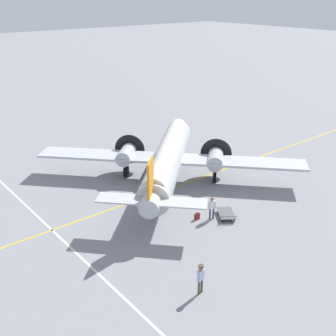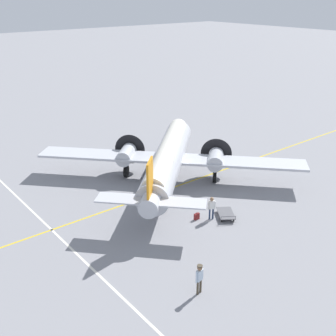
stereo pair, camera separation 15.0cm
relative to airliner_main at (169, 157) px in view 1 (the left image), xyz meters
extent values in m
plane|color=gray|center=(0.28, 0.27, -2.43)|extent=(300.00, 300.00, 0.00)
cube|color=gold|center=(0.28, 0.96, -2.43)|extent=(120.00, 0.16, 0.01)
cube|color=silver|center=(11.29, 0.27, -2.43)|extent=(0.16, 120.00, 0.01)
cylinder|color=silver|center=(0.28, 0.27, -0.13)|extent=(12.78, 12.14, 2.41)
cylinder|color=silver|center=(0.28, 0.27, 0.54)|extent=(11.74, 11.11, 1.69)
sphere|color=silver|center=(-5.28, -4.92, -0.13)|extent=(2.29, 2.29, 2.29)
cylinder|color=silver|center=(5.85, 5.46, -0.01)|extent=(3.08, 3.00, 1.33)
cube|color=orange|center=(6.26, 5.84, 1.68)|extent=(1.32, 1.24, 2.77)
cube|color=silver|center=(6.12, 5.71, 0.11)|extent=(6.14, 6.44, 0.10)
cube|color=silver|center=(-0.53, -0.49, -0.43)|extent=(17.56, 18.59, 0.20)
cylinder|color=silver|center=(1.97, -3.55, -0.41)|extent=(2.81, 2.74, 1.33)
cylinder|color=black|center=(0.92, -4.53, -0.41)|extent=(1.93, 2.06, 2.78)
sphere|color=black|center=(0.83, -4.62, -0.41)|extent=(0.46, 0.46, 0.46)
cylinder|color=silver|center=(-3.41, 2.21, -0.41)|extent=(2.81, 2.74, 1.33)
cylinder|color=black|center=(-4.45, 1.24, -0.41)|extent=(1.93, 2.06, 2.78)
sphere|color=black|center=(-4.55, 1.15, -0.41)|extent=(0.46, 0.46, 0.46)
cylinder|color=#4C4C51|center=(2.16, -3.38, -1.41)|extent=(0.18, 0.18, 0.94)
cylinder|color=black|center=(2.16, -3.38, -1.88)|extent=(1.01, 0.97, 1.10)
cylinder|color=#4C4C51|center=(-3.22, 2.39, -1.41)|extent=(0.18, 0.18, 0.94)
cylinder|color=black|center=(-3.22, 2.39, -1.88)|extent=(1.01, 0.97, 1.10)
cylinder|color=#4C4C51|center=(-4.06, -3.79, -1.65)|extent=(0.14, 0.14, 0.87)
cylinder|color=black|center=(-4.06, -3.79, -2.08)|extent=(0.63, 0.61, 0.70)
cylinder|color=#473D2D|center=(7.90, 12.35, -1.99)|extent=(0.13, 0.13, 0.88)
cylinder|color=#473D2D|center=(7.65, 12.30, -1.99)|extent=(0.13, 0.13, 0.88)
cube|color=silver|center=(7.78, 12.33, -1.23)|extent=(0.45, 0.27, 0.66)
sphere|color=#8C6647|center=(7.78, 12.33, -0.75)|extent=(0.29, 0.29, 0.29)
cylinder|color=silver|center=(8.04, 12.37, -1.26)|extent=(0.10, 0.10, 0.62)
cylinder|color=silver|center=(7.52, 12.28, -1.26)|extent=(0.10, 0.10, 0.62)
cube|color=navy|center=(7.80, 12.22, -1.15)|extent=(0.06, 0.02, 0.42)
cylinder|color=#473D2D|center=(7.78, 12.33, -0.63)|extent=(0.35, 0.35, 0.07)
cylinder|color=navy|center=(1.64, 6.79, -2.01)|extent=(0.12, 0.12, 0.85)
cylinder|color=navy|center=(1.41, 6.90, -2.01)|extent=(0.12, 0.12, 0.85)
cube|color=white|center=(1.52, 6.85, -1.26)|extent=(0.45, 0.36, 0.64)
sphere|color=#8C6647|center=(1.52, 6.85, -0.79)|extent=(0.28, 0.28, 0.28)
cylinder|color=white|center=(1.75, 6.73, -1.29)|extent=(0.10, 0.10, 0.61)
cylinder|color=white|center=(1.30, 6.96, -1.29)|extent=(0.10, 0.10, 0.61)
cube|color=maroon|center=(2.37, 6.21, -2.20)|extent=(0.43, 0.19, 0.47)
cube|color=#551515|center=(2.37, 6.21, -1.93)|extent=(0.16, 0.13, 0.02)
cube|color=#56565B|center=(0.45, 7.28, -2.13)|extent=(2.00, 2.20, 0.04)
cube|color=#56565B|center=(0.98, 8.03, -1.89)|extent=(0.93, 0.67, 0.04)
cylinder|color=#56565B|center=(1.41, 7.73, -2.00)|extent=(0.04, 0.04, 0.22)
cylinder|color=#56565B|center=(0.55, 8.33, -2.00)|extent=(0.04, 0.04, 0.22)
cylinder|color=black|center=(0.39, 6.43, -2.29)|extent=(0.21, 0.26, 0.28)
cylinder|color=black|center=(-0.33, 6.93, -2.29)|extent=(0.21, 0.26, 0.28)
cylinder|color=black|center=(1.23, 7.62, -2.29)|extent=(0.21, 0.26, 0.28)
cylinder|color=black|center=(0.50, 8.12, -2.29)|extent=(0.21, 0.26, 0.28)
camera|label=1|loc=(20.97, 25.77, 13.00)|focal=45.00mm
camera|label=2|loc=(20.85, 25.87, 13.00)|focal=45.00mm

